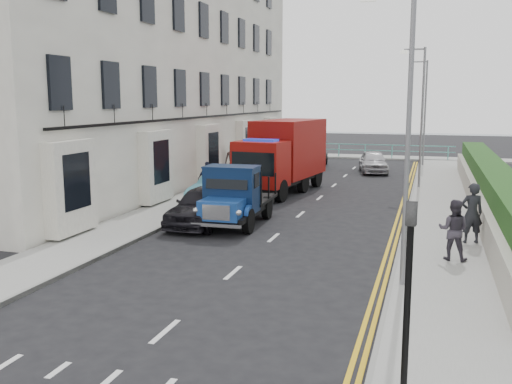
# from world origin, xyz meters

# --- Properties ---
(ground) EXTENTS (120.00, 120.00, 0.00)m
(ground) POSITION_xyz_m (0.00, 0.00, 0.00)
(ground) COLOR black
(ground) RESTS_ON ground
(pavement_west) EXTENTS (2.40, 38.00, 0.12)m
(pavement_west) POSITION_xyz_m (-5.20, 9.00, 0.06)
(pavement_west) COLOR gray
(pavement_west) RESTS_ON ground
(pavement_east) EXTENTS (2.60, 38.00, 0.12)m
(pavement_east) POSITION_xyz_m (5.30, 9.00, 0.06)
(pavement_east) COLOR gray
(pavement_east) RESTS_ON ground
(promenade) EXTENTS (30.00, 2.50, 0.12)m
(promenade) POSITION_xyz_m (0.00, 29.00, 0.06)
(promenade) COLOR gray
(promenade) RESTS_ON ground
(sea_plane) EXTENTS (120.00, 120.00, 0.00)m
(sea_plane) POSITION_xyz_m (0.00, 60.00, 0.00)
(sea_plane) COLOR slate
(sea_plane) RESTS_ON ground
(terrace_west) EXTENTS (6.31, 30.20, 14.25)m
(terrace_west) POSITION_xyz_m (-9.47, 13.00, 7.17)
(terrace_west) COLOR white
(terrace_west) RESTS_ON ground
(garden_east) EXTENTS (1.45, 28.00, 1.75)m
(garden_east) POSITION_xyz_m (7.21, 9.00, 0.90)
(garden_east) COLOR #B2AD9E
(garden_east) RESTS_ON ground
(seafront_railing) EXTENTS (13.00, 0.08, 1.11)m
(seafront_railing) POSITION_xyz_m (0.00, 28.20, 0.58)
(seafront_railing) COLOR #59B2A5
(seafront_railing) RESTS_ON ground
(lamp_near) EXTENTS (1.23, 0.18, 7.00)m
(lamp_near) POSITION_xyz_m (4.18, -2.00, 4.00)
(lamp_near) COLOR slate
(lamp_near) RESTS_ON ground
(lamp_mid) EXTENTS (1.23, 0.18, 7.00)m
(lamp_mid) POSITION_xyz_m (4.18, 14.00, 4.00)
(lamp_mid) COLOR slate
(lamp_mid) RESTS_ON ground
(lamp_far) EXTENTS (1.23, 0.18, 7.00)m
(lamp_far) POSITION_xyz_m (4.18, 24.00, 4.00)
(lamp_far) COLOR slate
(lamp_far) RESTS_ON ground
(traffic_signal) EXTENTS (0.16, 0.20, 3.10)m
(traffic_signal) POSITION_xyz_m (4.60, -7.50, 2.07)
(traffic_signal) COLOR black
(traffic_signal) RESTS_ON ground
(bedford_lorry) EXTENTS (1.95, 4.66, 2.17)m
(bedford_lorry) POSITION_xyz_m (-1.78, 3.07, 1.00)
(bedford_lorry) COLOR black
(bedford_lorry) RESTS_ON ground
(red_lorry) EXTENTS (3.11, 6.89, 3.49)m
(red_lorry) POSITION_xyz_m (-2.04, 11.17, 1.86)
(red_lorry) COLOR black
(red_lorry) RESTS_ON ground
(parked_car_front) EXTENTS (1.74, 4.20, 1.42)m
(parked_car_front) POSITION_xyz_m (-2.93, 3.14, 0.71)
(parked_car_front) COLOR black
(parked_car_front) RESTS_ON ground
(parked_car_mid) EXTENTS (1.87, 4.65, 1.50)m
(parked_car_mid) POSITION_xyz_m (-3.60, 7.00, 0.75)
(parked_car_mid) COLOR #62BBD2
(parked_car_mid) RESTS_ON ground
(parked_car_rear) EXTENTS (2.02, 4.42, 1.25)m
(parked_car_rear) POSITION_xyz_m (-2.73, 13.78, 0.63)
(parked_car_rear) COLOR #A5A6AA
(parked_car_rear) RESTS_ON ground
(seafront_car_left) EXTENTS (2.68, 4.84, 1.28)m
(seafront_car_left) POSITION_xyz_m (-2.91, 21.92, 0.64)
(seafront_car_left) COLOR black
(seafront_car_left) RESTS_ON ground
(seafront_car_right) EXTENTS (2.32, 4.19, 1.35)m
(seafront_car_right) POSITION_xyz_m (1.43, 20.00, 0.67)
(seafront_car_right) COLOR #AEADB2
(seafront_car_right) RESTS_ON ground
(pedestrian_east_near) EXTENTS (0.78, 0.62, 1.87)m
(pedestrian_east_near) POSITION_xyz_m (6.10, 2.71, 1.05)
(pedestrian_east_near) COLOR black
(pedestrian_east_near) RESTS_ON pavement_east
(pedestrian_east_far) EXTENTS (0.90, 0.75, 1.69)m
(pedestrian_east_far) POSITION_xyz_m (5.51, 0.58, 0.96)
(pedestrian_east_far) COLOR #38333E
(pedestrian_east_far) RESTS_ON pavement_east
(pedestrian_west_near) EXTENTS (0.97, 0.80, 1.55)m
(pedestrian_west_near) POSITION_xyz_m (-4.94, 8.53, 0.89)
(pedestrian_west_near) COLOR black
(pedestrian_west_near) RESTS_ON pavement_west
(pedestrian_west_far) EXTENTS (1.09, 0.87, 1.94)m
(pedestrian_west_far) POSITION_xyz_m (-6.00, 15.02, 1.09)
(pedestrian_west_far) COLOR #3E302D
(pedestrian_west_far) RESTS_ON pavement_west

